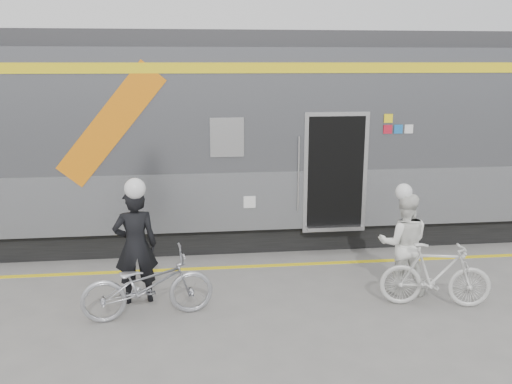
{
  "coord_description": "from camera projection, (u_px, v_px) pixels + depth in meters",
  "views": [
    {
      "loc": [
        -1.66,
        -6.86,
        3.56
      ],
      "look_at": [
        -0.67,
        1.6,
        1.5
      ],
      "focal_mm": 38.0,
      "sensor_mm": 36.0,
      "label": 1
    }
  ],
  "objects": [
    {
      "name": "helmet_woman",
      "position": [
        407.0,
        185.0,
        8.19
      ],
      "size": [
        0.26,
        0.26,
        0.26
      ],
      "primitive_type": "sphere",
      "color": "white",
      "rests_on": "woman"
    },
    {
      "name": "woman",
      "position": [
        403.0,
        243.0,
        8.41
      ],
      "size": [
        0.9,
        0.76,
        1.61
      ],
      "primitive_type": "imported",
      "rotation": [
        0.0,
        0.0,
        2.92
      ],
      "color": "white",
      "rests_on": "ground"
    },
    {
      "name": "safety_strip",
      "position": [
        290.0,
        265.0,
        9.72
      ],
      "size": [
        24.0,
        0.12,
        0.01
      ],
      "primitive_type": "cube",
      "color": "yellow",
      "rests_on": "ground"
    },
    {
      "name": "man",
      "position": [
        136.0,
        246.0,
        8.06
      ],
      "size": [
        0.7,
        0.52,
        1.77
      ],
      "primitive_type": "imported",
      "rotation": [
        0.0,
        0.0,
        3.3
      ],
      "color": "black",
      "rests_on": "ground"
    },
    {
      "name": "ground",
      "position": [
        316.0,
        320.0,
        7.65
      ],
      "size": [
        90.0,
        90.0,
        0.0
      ],
      "primitive_type": "plane",
      "color": "slate",
      "rests_on": "ground"
    },
    {
      "name": "bicycle_left",
      "position": [
        148.0,
        285.0,
        7.64
      ],
      "size": [
        1.93,
        0.92,
        0.97
      ],
      "primitive_type": "imported",
      "rotation": [
        0.0,
        0.0,
        1.72
      ],
      "color": "#ADAEB5",
      "rests_on": "ground"
    },
    {
      "name": "bicycle_right",
      "position": [
        436.0,
        275.0,
        7.99
      ],
      "size": [
        1.68,
        0.8,
        0.98
      ],
      "primitive_type": "imported",
      "rotation": [
        0.0,
        0.0,
        1.35
      ],
      "color": "beige",
      "rests_on": "ground"
    },
    {
      "name": "helmet_man",
      "position": [
        132.0,
        178.0,
        7.81
      ],
      "size": [
        0.31,
        0.31,
        0.31
      ],
      "primitive_type": "sphere",
      "color": "white",
      "rests_on": "man"
    },
    {
      "name": "train",
      "position": [
        213.0,
        137.0,
        11.07
      ],
      "size": [
        24.0,
        3.17,
        4.1
      ],
      "color": "black",
      "rests_on": "ground"
    }
  ]
}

